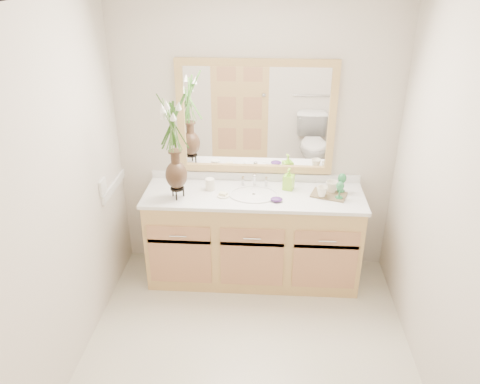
# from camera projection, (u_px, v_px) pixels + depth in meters

# --- Properties ---
(floor) EXTENTS (2.60, 2.60, 0.00)m
(floor) POSITION_uv_depth(u_px,v_px,m) (247.00, 359.00, 3.36)
(floor) COLOR beige
(floor) RESTS_ON ground
(ceiling) EXTENTS (2.40, 2.60, 0.02)m
(ceiling) POSITION_uv_depth(u_px,v_px,m) (250.00, 0.00, 2.31)
(ceiling) COLOR white
(ceiling) RESTS_ON wall_back
(wall_back) EXTENTS (2.40, 0.02, 2.40)m
(wall_back) POSITION_uv_depth(u_px,v_px,m) (256.00, 140.00, 4.00)
(wall_back) COLOR beige
(wall_back) RESTS_ON floor
(wall_left) EXTENTS (0.02, 2.60, 2.40)m
(wall_left) POSITION_uv_depth(u_px,v_px,m) (56.00, 208.00, 2.90)
(wall_left) COLOR beige
(wall_left) RESTS_ON floor
(wall_right) EXTENTS (0.02, 2.60, 2.40)m
(wall_right) POSITION_uv_depth(u_px,v_px,m) (451.00, 220.00, 2.77)
(wall_right) COLOR beige
(wall_right) RESTS_ON floor
(vanity) EXTENTS (1.80, 0.55, 0.80)m
(vanity) POSITION_uv_depth(u_px,v_px,m) (253.00, 238.00, 4.10)
(vanity) COLOR tan
(vanity) RESTS_ON floor
(counter) EXTENTS (1.84, 0.57, 0.03)m
(counter) POSITION_uv_depth(u_px,v_px,m) (254.00, 195.00, 3.91)
(counter) COLOR white
(counter) RESTS_ON vanity
(sink) EXTENTS (0.38, 0.34, 0.23)m
(sink) POSITION_uv_depth(u_px,v_px,m) (254.00, 201.00, 3.91)
(sink) COLOR white
(sink) RESTS_ON counter
(mirror) EXTENTS (1.32, 0.04, 0.97)m
(mirror) POSITION_uv_depth(u_px,v_px,m) (256.00, 118.00, 3.89)
(mirror) COLOR white
(mirror) RESTS_ON wall_back
(switch_plate) EXTENTS (0.02, 0.12, 0.12)m
(switch_plate) POSITION_uv_depth(u_px,v_px,m) (103.00, 187.00, 3.68)
(switch_plate) COLOR white
(switch_plate) RESTS_ON wall_left
(flower_vase) EXTENTS (0.21, 0.21, 0.85)m
(flower_vase) POSITION_uv_depth(u_px,v_px,m) (173.00, 130.00, 3.59)
(flower_vase) COLOR black
(flower_vase) RESTS_ON counter
(tumbler) EXTENTS (0.08, 0.08, 0.10)m
(tumbler) POSITION_uv_depth(u_px,v_px,m) (210.00, 184.00, 3.96)
(tumbler) COLOR white
(tumbler) RESTS_ON counter
(soap_dish) EXTENTS (0.10, 0.10, 0.03)m
(soap_dish) POSITION_uv_depth(u_px,v_px,m) (223.00, 195.00, 3.86)
(soap_dish) COLOR white
(soap_dish) RESTS_ON counter
(soap_bottle) EXTENTS (0.10, 0.10, 0.17)m
(soap_bottle) POSITION_uv_depth(u_px,v_px,m) (289.00, 180.00, 3.95)
(soap_bottle) COLOR #9AEE38
(soap_bottle) RESTS_ON counter
(purple_dish) EXTENTS (0.12, 0.11, 0.04)m
(purple_dish) POSITION_uv_depth(u_px,v_px,m) (277.00, 199.00, 3.78)
(purple_dish) COLOR #462268
(purple_dish) RESTS_ON counter
(tray) EXTENTS (0.32, 0.27, 0.01)m
(tray) POSITION_uv_depth(u_px,v_px,m) (329.00, 195.00, 3.88)
(tray) COLOR brown
(tray) RESTS_ON counter
(mug_left) EXTENTS (0.10, 0.09, 0.09)m
(mug_left) POSITION_uv_depth(u_px,v_px,m) (322.00, 191.00, 3.82)
(mug_left) COLOR white
(mug_left) RESTS_ON tray
(mug_right) EXTENTS (0.13, 0.13, 0.10)m
(mug_right) POSITION_uv_depth(u_px,v_px,m) (332.00, 186.00, 3.89)
(mug_right) COLOR white
(mug_right) RESTS_ON tray
(goblet_front) EXTENTS (0.06, 0.06, 0.15)m
(goblet_front) POSITION_uv_depth(u_px,v_px,m) (340.00, 187.00, 3.77)
(goblet_front) COLOR #287941
(goblet_front) RESTS_ON tray
(goblet_back) EXTENTS (0.07, 0.07, 0.16)m
(goblet_back) POSITION_uv_depth(u_px,v_px,m) (342.00, 179.00, 3.88)
(goblet_back) COLOR #287941
(goblet_back) RESTS_ON tray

